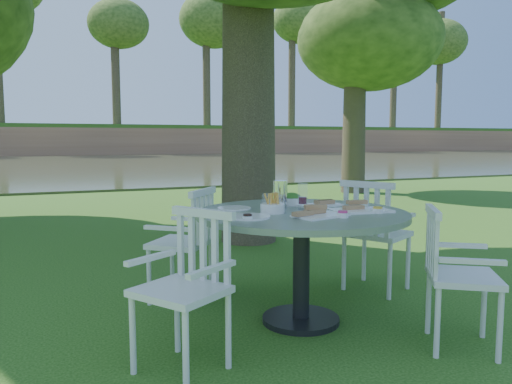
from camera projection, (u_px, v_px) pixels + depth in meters
ground at (265, 289)px, 4.43m from camera, size 140.00×140.00×0.00m
table at (302, 231)px, 3.57m from camera, size 1.51×1.51×0.82m
chair_ne at (372, 227)px, 4.29m from camera, size 0.64×0.65×0.97m
chair_nw at (191, 236)px, 4.07m from camera, size 0.63×0.64×0.92m
chair_sw at (191, 276)px, 2.89m from camera, size 0.61×0.62×0.91m
chair_se at (449, 266)px, 3.16m from camera, size 0.60×0.61×0.89m
tableware at (295, 205)px, 3.59m from camera, size 1.20×0.83×0.21m
river at (84, 165)px, 25.52m from camera, size 100.00×28.00×0.12m
far_bank at (69, 67)px, 41.47m from camera, size 100.00×18.00×15.20m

